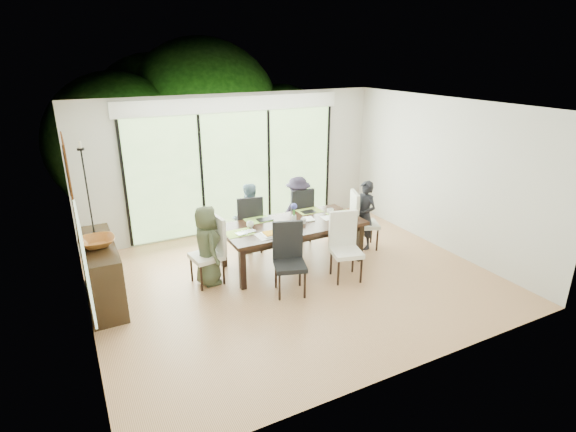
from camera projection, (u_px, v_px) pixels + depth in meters
name	position (u px, v px, depth m)	size (l,w,h in m)	color
floor	(295.00, 280.00, 7.16)	(6.00, 5.00, 0.01)	#9C643E
ceiling	(296.00, 106.00, 6.22)	(6.00, 5.00, 0.01)	white
wall_back	(235.00, 164.00, 8.78)	(6.00, 0.02, 2.70)	beige
wall_front	(411.00, 266.00, 4.59)	(6.00, 0.02, 2.70)	beige
wall_left	(75.00, 234.00, 5.40)	(0.02, 5.00, 2.70)	silver
wall_right	(445.00, 175.00, 7.98)	(0.02, 5.00, 2.70)	silver
glass_doors	(236.00, 172.00, 8.80)	(4.20, 0.02, 2.30)	#598C3F
blinds_header	(234.00, 104.00, 8.35)	(4.40, 0.06, 0.28)	white
mullion_a	(125.00, 186.00, 7.89)	(0.05, 0.04, 2.30)	black
mullion_b	(202.00, 176.00, 8.49)	(0.05, 0.04, 2.30)	black
mullion_c	(269.00, 168.00, 9.10)	(0.05, 0.04, 2.30)	black
mullion_d	(328.00, 161.00, 9.70)	(0.05, 0.04, 2.30)	black
side_window	(85.00, 261.00, 4.36)	(0.02, 0.90, 1.00)	#8CAD7F
deck	(224.00, 217.00, 10.01)	(6.00, 1.80, 0.10)	brown
rail_top	(211.00, 182.00, 10.47)	(6.00, 0.08, 0.06)	brown
foliage_left	(119.00, 144.00, 10.23)	(3.20, 3.20, 3.20)	#14380F
foliage_mid	(203.00, 118.00, 11.55)	(4.00, 4.00, 4.00)	#14380F
foliage_right	(280.00, 139.00, 11.84)	(2.80, 2.80, 2.80)	#14380F
foliage_far	(159.00, 125.00, 11.77)	(3.60, 3.60, 3.60)	#14380F
table_top	(293.00, 225.00, 7.47)	(2.36, 1.08, 0.06)	black
table_apron	(293.00, 230.00, 7.50)	(2.16, 0.88, 0.10)	black
table_leg_fl	(243.00, 269.00, 6.77)	(0.09, 0.09, 0.68)	black
table_leg_fr	(360.00, 243.00, 7.70)	(0.09, 0.09, 0.68)	black
table_leg_bl	(223.00, 248.00, 7.49)	(0.09, 0.09, 0.68)	black
table_leg_br	(333.00, 226.00, 8.42)	(0.09, 0.09, 0.68)	black
chair_left_end	(206.00, 251.00, 6.88)	(0.45, 0.45, 1.08)	silver
chair_right_end	(365.00, 220.00, 8.17)	(0.45, 0.45, 1.08)	beige
chair_far_left	(248.00, 222.00, 8.04)	(0.45, 0.45, 1.08)	black
chair_far_right	(297.00, 214.00, 8.47)	(0.45, 0.45, 1.08)	black
chair_near_left	(290.00, 260.00, 6.58)	(0.45, 0.45, 1.08)	black
chair_near_right	(347.00, 247.00, 7.01)	(0.45, 0.45, 1.08)	white
person_left_end	(207.00, 245.00, 6.86)	(0.59, 0.37, 1.27)	#3F4830
person_right_end	(365.00, 215.00, 8.13)	(0.59, 0.37, 1.27)	black
person_far_left	(249.00, 218.00, 7.99)	(0.59, 0.37, 1.27)	#7293A5
person_far_right	(298.00, 209.00, 8.42)	(0.59, 0.37, 1.27)	black
placemat_left	(239.00, 233.00, 7.05)	(0.43, 0.31, 0.01)	#95BC43
placemat_right	(341.00, 214.00, 7.86)	(0.43, 0.31, 0.01)	#7FAA3C
placemat_far_l	(258.00, 220.00, 7.60)	(0.43, 0.31, 0.01)	#80B540
placemat_far_r	(309.00, 211.00, 8.03)	(0.43, 0.31, 0.01)	#89A63B
placemat_paper	(270.00, 235.00, 6.97)	(0.43, 0.31, 0.01)	white
tablet_far_l	(265.00, 219.00, 7.59)	(0.26, 0.18, 0.01)	black
tablet_far_r	(308.00, 212.00, 7.96)	(0.24, 0.17, 0.01)	black
papers	(330.00, 217.00, 7.71)	(0.29, 0.22, 0.00)	white
platter_base	(270.00, 234.00, 6.96)	(0.26, 0.26, 0.02)	white
platter_snacks	(270.00, 233.00, 6.96)	(0.20, 0.20, 0.01)	orange
vase	(294.00, 219.00, 7.50)	(0.08, 0.08, 0.12)	silver
hyacinth_stems	(294.00, 212.00, 7.46)	(0.04, 0.04, 0.16)	#337226
hyacinth_blooms	(294.00, 206.00, 7.42)	(0.11, 0.11, 0.11)	#444AAA
laptop	(248.00, 233.00, 7.00)	(0.32, 0.21, 0.03)	silver
cup_a	(250.00, 225.00, 7.26)	(0.12, 0.12, 0.09)	white
cup_b	(303.00, 221.00, 7.42)	(0.10, 0.10, 0.09)	white
cup_c	(330.00, 211.00, 7.87)	(0.12, 0.12, 0.09)	white
book	(304.00, 219.00, 7.60)	(0.16, 0.22, 0.02)	white
sideboard	(102.00, 272.00, 6.43)	(0.45, 1.60, 0.90)	black
bowl	(97.00, 242.00, 6.17)	(0.47, 0.47, 0.12)	brown
candlestick_base	(94.00, 234.00, 6.56)	(0.10, 0.10, 0.04)	black
candlestick_shaft	(88.00, 192.00, 6.34)	(0.02, 0.02, 1.25)	black
candlestick_pan	(81.00, 149.00, 6.13)	(0.10, 0.10, 0.03)	black
candle	(80.00, 145.00, 6.11)	(0.04, 0.04, 0.10)	silver
tapestry	(72.00, 197.00, 5.63)	(0.02, 1.00, 1.50)	brown
art_frame	(67.00, 170.00, 6.70)	(0.03, 0.55, 0.65)	black
art_canvas	(68.00, 170.00, 6.70)	(0.01, 0.45, 0.55)	#1C5A56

